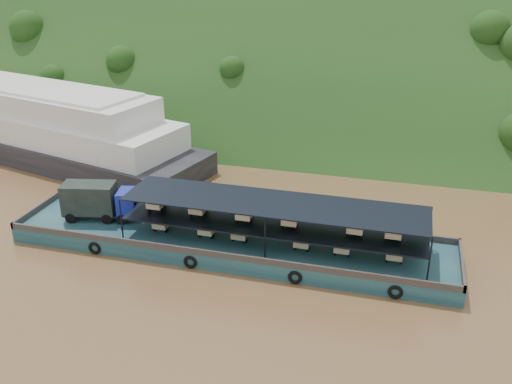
# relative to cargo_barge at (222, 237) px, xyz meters

# --- Properties ---
(ground) EXTENTS (160.00, 160.00, 0.00)m
(ground) POSITION_rel_cargo_barge_xyz_m (3.53, 1.54, -1.08)
(ground) COLOR brown
(ground) RESTS_ON ground
(hillside) EXTENTS (140.00, 39.60, 39.60)m
(hillside) POSITION_rel_cargo_barge_xyz_m (3.53, 37.54, -1.08)
(hillside) COLOR #143312
(hillside) RESTS_ON ground
(cargo_barge) EXTENTS (35.00, 7.18, 4.54)m
(cargo_barge) POSITION_rel_cargo_barge_xyz_m (0.00, 0.00, 0.00)
(cargo_barge) COLOR #123140
(cargo_barge) RESTS_ON ground
(passenger_ferry) EXTENTS (40.57, 19.22, 7.97)m
(passenger_ferry) POSITION_rel_cargo_barge_xyz_m (-25.96, 15.42, 2.37)
(passenger_ferry) COLOR black
(passenger_ferry) RESTS_ON ground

